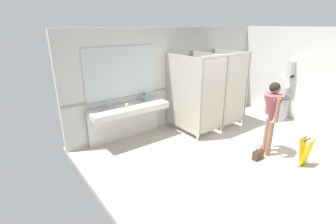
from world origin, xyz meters
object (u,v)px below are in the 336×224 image
Objects in this scene: paper_cup at (127,106)px; paper_towel_dispenser_lower at (286,95)px; paper_towel_dispenser_upper at (292,70)px; wet_floor_sign at (305,152)px; trash_bin at (280,108)px; soap_dispenser at (144,97)px; handbag at (258,154)px; person_standing at (272,110)px.

paper_towel_dispenser_lower is at bearing -14.97° from paper_cup.
wet_floor_sign is (-2.27, -1.68, -1.15)m from paper_towel_dispenser_upper.
soap_dispenser is at bearing 156.98° from trash_bin.
handbag is (-2.49, -0.99, -0.24)m from trash_bin.
person_standing is (-2.12, -0.95, 0.66)m from trash_bin.
paper_towel_dispenser_upper is at bearing -15.41° from paper_cup.
paper_towel_dispenser_upper is at bearing 19.49° from handbag.
person_standing reaches higher than wet_floor_sign.
person_standing reaches higher than paper_towel_dispenser_lower.
trash_bin is (-0.32, 0.00, -1.10)m from paper_towel_dispenser_upper.
person_standing is (-2.44, -0.99, 0.31)m from paper_towel_dispenser_lower.
paper_towel_dispenser_lower is at bearing 20.18° from handbag.
trash_bin is at bearing -173.30° from paper_towel_dispenser_lower.
paper_towel_dispenser_upper is 1.02× the size of paper_towel_dispenser_lower.
soap_dispenser is at bearing 115.11° from handbag.
paper_cup is 3.85m from wet_floor_sign.
trash_bin is 2.09× the size of handbag.
trash_bin is (-0.32, -0.04, -0.35)m from paper_towel_dispenser_lower.
paper_cup reaches higher than trash_bin.
handbag is 0.58× the size of wet_floor_sign.
person_standing is at bearing -157.99° from paper_towel_dispenser_lower.
paper_cup is at bearing 128.97° from handbag.
wet_floor_sign is at bearing -77.02° from person_standing.
paper_towel_dispenser_lower is 2.88m from wet_floor_sign.
handbag is at bearing 128.06° from wet_floor_sign.
trash_bin is at bearing -23.02° from soap_dispenser.
trash_bin is 4.55m from paper_cup.
soap_dispenser reaches higher than trash_bin.
soap_dispenser is at bearing 121.91° from person_standing.
paper_towel_dispenser_lower is 0.30× the size of person_standing.
paper_towel_dispenser_upper is 0.69× the size of trash_bin.
person_standing is at bearing 6.99° from handbag.
paper_cup is at bearing 134.70° from person_standing.
person_standing is 0.97m from handbag.
paper_towel_dispenser_upper reaches higher than trash_bin.
paper_cup is at bearing 165.03° from paper_towel_dispenser_lower.
paper_towel_dispenser_lower reaches higher than handbag.
paper_towel_dispenser_lower is 4.82m from paper_cup.
paper_towel_dispenser_upper is 4.44× the size of paper_cup.
trash_bin is 2.57m from wet_floor_sign.
paper_towel_dispenser_lower is at bearing 37.00° from wet_floor_sign.
soap_dispenser is 3.74m from wet_floor_sign.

